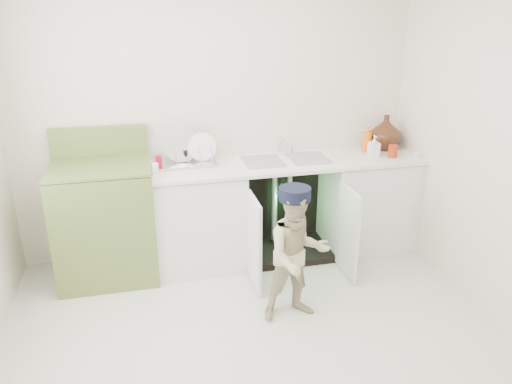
% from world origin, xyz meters
% --- Properties ---
extents(ground, '(3.50, 3.50, 0.00)m').
position_xyz_m(ground, '(0.00, 0.00, 0.00)').
color(ground, beige).
rests_on(ground, ground).
extents(room_shell, '(6.00, 5.50, 1.26)m').
position_xyz_m(room_shell, '(0.00, 0.00, 1.25)').
color(room_shell, '#EEE5CC').
rests_on(room_shell, ground).
extents(counter_run, '(2.44, 1.02, 1.22)m').
position_xyz_m(counter_run, '(0.58, 1.21, 0.47)').
color(counter_run, silver).
rests_on(counter_run, ground).
extents(avocado_stove, '(0.79, 0.65, 1.23)m').
position_xyz_m(avocado_stove, '(-1.01, 1.18, 0.51)').
color(avocado_stove, olive).
rests_on(avocado_stove, ground).
extents(repair_worker, '(0.51, 0.83, 1.02)m').
position_xyz_m(repair_worker, '(0.35, 0.23, 0.51)').
color(repair_worker, '#C1B48A').
rests_on(repair_worker, ground).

